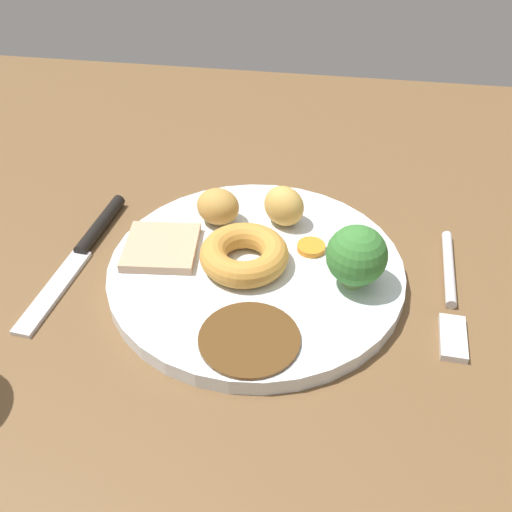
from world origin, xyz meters
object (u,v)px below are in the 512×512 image
(yorkshire_pudding, at_px, (244,254))
(knife, at_px, (85,247))
(meat_slice_main, at_px, (161,247))
(dinner_plate, at_px, (256,271))
(roast_potato_left, at_px, (218,207))
(carrot_coin_front, at_px, (311,247))
(roast_potato_right, at_px, (283,206))
(broccoli_floret, at_px, (357,256))
(fork, at_px, (450,294))

(yorkshire_pudding, distance_m, knife, 0.15)
(meat_slice_main, height_order, yorkshire_pudding, yorkshire_pudding)
(dinner_plate, relative_size, roast_potato_left, 6.37)
(dinner_plate, xyz_separation_m, carrot_coin_front, (-0.04, -0.03, 0.01))
(roast_potato_right, xyz_separation_m, broccoli_floret, (-0.07, 0.07, 0.01))
(roast_potato_left, distance_m, knife, 0.13)
(roast_potato_right, bearing_deg, yorkshire_pudding, 69.33)
(carrot_coin_front, bearing_deg, dinner_plate, 32.20)
(carrot_coin_front, distance_m, fork, 0.12)
(meat_slice_main, distance_m, roast_potato_left, 0.07)
(yorkshire_pudding, distance_m, roast_potato_right, 0.07)
(yorkshire_pudding, distance_m, carrot_coin_front, 0.06)
(dinner_plate, xyz_separation_m, meat_slice_main, (0.08, -0.01, 0.01))
(roast_potato_left, bearing_deg, knife, 21.08)
(dinner_plate, height_order, broccoli_floret, broccoli_floret)
(meat_slice_main, xyz_separation_m, knife, (0.07, -0.01, -0.01))
(broccoli_floret, height_order, knife, broccoli_floret)
(roast_potato_right, xyz_separation_m, carrot_coin_front, (-0.03, 0.04, -0.02))
(yorkshire_pudding, height_order, roast_potato_right, roast_potato_right)
(dinner_plate, xyz_separation_m, knife, (0.16, -0.01, -0.00))
(meat_slice_main, distance_m, fork, 0.25)
(broccoli_floret, bearing_deg, knife, -5.40)
(knife, bearing_deg, dinner_plate, 91.34)
(meat_slice_main, bearing_deg, fork, 178.33)
(meat_slice_main, height_order, roast_potato_left, roast_potato_left)
(dinner_plate, height_order, knife, dinner_plate)
(roast_potato_left, distance_m, fork, 0.22)
(roast_potato_right, height_order, fork, roast_potato_right)
(roast_potato_right, relative_size, broccoli_floret, 0.72)
(broccoli_floret, distance_m, fork, 0.09)
(roast_potato_right, distance_m, broccoli_floret, 0.10)
(broccoli_floret, relative_size, knife, 0.29)
(dinner_plate, xyz_separation_m, roast_potato_right, (-0.01, -0.06, 0.03))
(broccoli_floret, xyz_separation_m, knife, (0.24, -0.02, -0.04))
(dinner_plate, relative_size, knife, 1.35)
(fork, height_order, knife, knife)
(yorkshire_pudding, xyz_separation_m, broccoli_floret, (-0.09, 0.01, 0.02))
(meat_slice_main, bearing_deg, yorkshire_pudding, 174.14)
(yorkshire_pudding, height_order, knife, yorkshire_pudding)
(carrot_coin_front, bearing_deg, roast_potato_left, -17.93)
(carrot_coin_front, xyz_separation_m, fork, (-0.12, 0.03, -0.01))
(meat_slice_main, height_order, knife, meat_slice_main)
(meat_slice_main, relative_size, fork, 0.41)
(dinner_plate, bearing_deg, yorkshire_pudding, 6.96)
(roast_potato_left, relative_size, roast_potato_right, 1.01)
(roast_potato_right, xyz_separation_m, fork, (-0.15, 0.06, -0.03))
(yorkshire_pudding, relative_size, carrot_coin_front, 3.03)
(yorkshire_pudding, xyz_separation_m, roast_potato_left, (0.03, -0.06, 0.01))
(roast_potato_left, relative_size, broccoli_floret, 0.72)
(dinner_plate, height_order, roast_potato_left, roast_potato_left)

